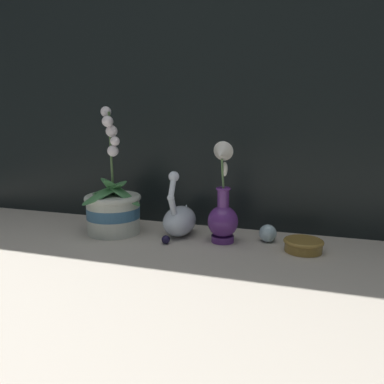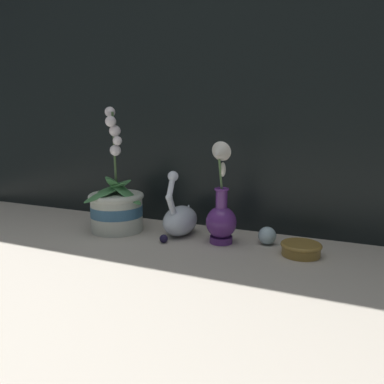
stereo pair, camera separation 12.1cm
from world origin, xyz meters
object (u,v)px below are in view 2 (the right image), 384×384
object	(u,v)px
blue_vase	(221,212)
glass_sphere	(267,236)
orchid_potted_plant	(117,206)
swan_figurine	(180,218)

from	to	relation	value
blue_vase	glass_sphere	distance (m)	0.16
orchid_potted_plant	glass_sphere	bearing A→B (deg)	6.86
orchid_potted_plant	blue_vase	xyz separation A→B (m)	(0.38, 0.01, 0.01)
orchid_potted_plant	glass_sphere	size ratio (longest dim) A/B	7.64
swan_figurine	blue_vase	xyz separation A→B (m)	(0.15, -0.03, 0.04)
swan_figurine	blue_vase	world-z (taller)	blue_vase
orchid_potted_plant	glass_sphere	distance (m)	0.52
blue_vase	glass_sphere	size ratio (longest dim) A/B	5.72
orchid_potted_plant	swan_figurine	distance (m)	0.23
blue_vase	orchid_potted_plant	bearing A→B (deg)	-177.99
swan_figurine	glass_sphere	world-z (taller)	swan_figurine
orchid_potted_plant	blue_vase	world-z (taller)	orchid_potted_plant
swan_figurine	glass_sphere	distance (m)	0.29
blue_vase	glass_sphere	bearing A→B (deg)	19.62
orchid_potted_plant	swan_figurine	world-z (taller)	orchid_potted_plant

